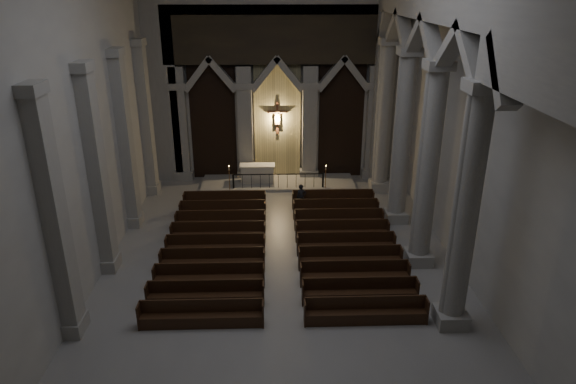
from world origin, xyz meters
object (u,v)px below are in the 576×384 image
object	(u,v)px
candle_stand_right	(325,184)
candle_stand_left	(230,185)
altar_rail	(278,179)
pews	(281,248)
worshipper	(301,197)
altar	(257,173)

from	to	relation	value
candle_stand_right	candle_stand_left	bearing A→B (deg)	-179.34
altar_rail	candle_stand_left	bearing A→B (deg)	-175.88
pews	candle_stand_right	bearing A→B (deg)	70.06
altar_rail	worshipper	distance (m)	2.84
candle_stand_right	pews	xyz separation A→B (m)	(-2.56, -7.05, -0.10)
pews	worshipper	size ratio (longest dim) A/B	7.60
candle_stand_right	pews	world-z (taller)	candle_stand_right
altar_rail	worshipper	bearing A→B (deg)	-67.11
candle_stand_left	pews	xyz separation A→B (m)	(2.63, -6.99, -0.12)
candle_stand_right	pews	size ratio (longest dim) A/B	0.15
altar_rail	worshipper	world-z (taller)	worshipper
altar_rail	pews	world-z (taller)	altar_rail
altar	worshipper	bearing A→B (deg)	-57.86
altar	altar_rail	distance (m)	1.51
candle_stand_left	altar_rail	bearing A→B (deg)	4.12
altar_rail	altar	bearing A→B (deg)	139.73
candle_stand_right	worshipper	bearing A→B (deg)	-120.38
pews	altar_rail	bearing A→B (deg)	90.00
altar_rail	pews	size ratio (longest dim) A/B	0.50
altar	candle_stand_right	bearing A→B (deg)	-16.57
candle_stand_left	candle_stand_right	size ratio (longest dim) A/B	1.05
altar	altar_rail	xyz separation A→B (m)	(1.15, -0.97, -0.01)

